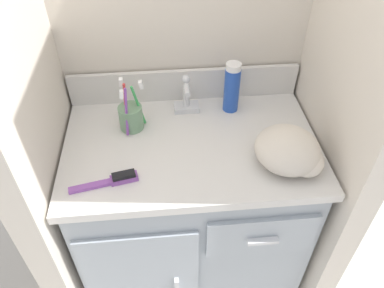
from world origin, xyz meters
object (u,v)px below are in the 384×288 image
object	(u,v)px
hairbrush	(114,180)
hand_towel	(291,151)
toothbrush_cup	(131,116)
shaving_cream_can	(232,88)

from	to	relation	value
hairbrush	hand_towel	bearing A→B (deg)	-8.46
toothbrush_cup	hand_towel	bearing A→B (deg)	-24.35
toothbrush_cup	hairbrush	bearing A→B (deg)	-100.94
shaving_cream_can	hand_towel	size ratio (longest dim) A/B	0.90
shaving_cream_can	hand_towel	xyz separation A→B (m)	(0.13, -0.29, -0.04)
shaving_cream_can	hairbrush	world-z (taller)	shaving_cream_can
toothbrush_cup	hairbrush	distance (m)	0.26
toothbrush_cup	hand_towel	size ratio (longest dim) A/B	0.89
shaving_cream_can	hairbrush	xyz separation A→B (m)	(-0.40, -0.32, -0.08)
toothbrush_cup	hairbrush	size ratio (longest dim) A/B	0.91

